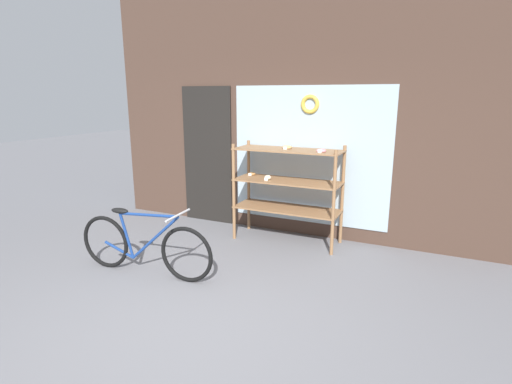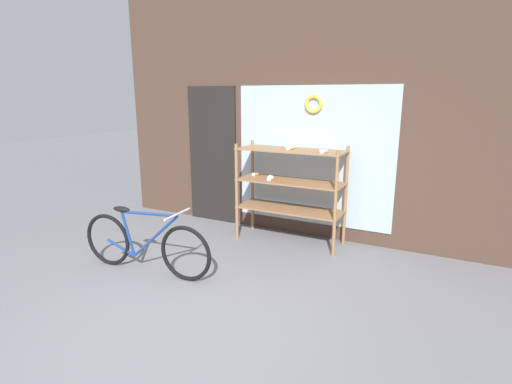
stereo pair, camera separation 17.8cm
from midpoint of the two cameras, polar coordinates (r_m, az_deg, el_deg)
ground_plane at (r=3.77m, az=-8.71°, el=-18.07°), size 30.00×30.00×0.00m
storefront_facade at (r=5.64m, az=7.07°, el=11.76°), size 5.97×0.13×3.68m
display_case at (r=5.37m, az=5.84°, el=1.36°), size 1.44×0.51×1.34m
bicycle at (r=4.68m, az=-14.62°, el=-7.19°), size 1.70×0.46×0.76m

